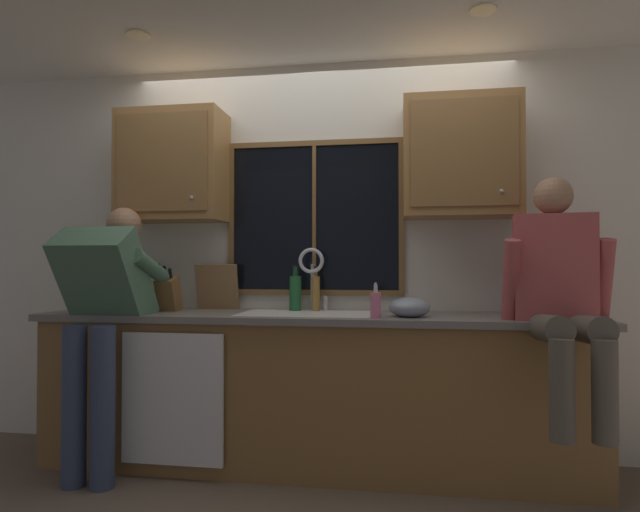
# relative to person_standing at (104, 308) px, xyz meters

# --- Properties ---
(back_wall) EXTENTS (5.62, 0.12, 2.55)m
(back_wall) POSITION_rel_person_standing_xyz_m (1.16, 0.68, 0.31)
(back_wall) COLOR silver
(back_wall) RESTS_ON floor
(ceiling_downlight_left) EXTENTS (0.14, 0.14, 0.01)m
(ceiling_downlight_left) POSITION_rel_person_standing_xyz_m (0.19, 0.02, 1.58)
(ceiling_downlight_left) COLOR #FFEAB2
(ceiling_downlight_right) EXTENTS (0.14, 0.14, 0.01)m
(ceiling_downlight_right) POSITION_rel_person_standing_xyz_m (2.12, 0.02, 1.58)
(ceiling_downlight_right) COLOR #FFEAB2
(window_glass) EXTENTS (1.10, 0.02, 0.95)m
(window_glass) POSITION_rel_person_standing_xyz_m (1.13, 0.61, 0.56)
(window_glass) COLOR black
(window_frame_top) EXTENTS (1.17, 0.02, 0.04)m
(window_frame_top) POSITION_rel_person_standing_xyz_m (1.13, 0.60, 1.05)
(window_frame_top) COLOR brown
(window_frame_bottom) EXTENTS (1.17, 0.02, 0.04)m
(window_frame_bottom) POSITION_rel_person_standing_xyz_m (1.13, 0.60, 0.07)
(window_frame_bottom) COLOR brown
(window_frame_left) EXTENTS (0.03, 0.02, 0.95)m
(window_frame_left) POSITION_rel_person_standing_xyz_m (0.56, 0.60, 0.56)
(window_frame_left) COLOR brown
(window_frame_right) EXTENTS (0.03, 0.02, 0.95)m
(window_frame_right) POSITION_rel_person_standing_xyz_m (1.70, 0.60, 0.56)
(window_frame_right) COLOR brown
(window_mullion_center) EXTENTS (0.02, 0.02, 0.95)m
(window_mullion_center) POSITION_rel_person_standing_xyz_m (1.13, 0.60, 0.56)
(window_mullion_center) COLOR brown
(lower_cabinet_run) EXTENTS (3.22, 0.58, 0.88)m
(lower_cabinet_run) POSITION_rel_person_standing_xyz_m (1.16, 0.33, -0.52)
(lower_cabinet_run) COLOR olive
(lower_cabinet_run) RESTS_ON floor
(countertop) EXTENTS (3.28, 0.62, 0.04)m
(countertop) POSITION_rel_person_standing_xyz_m (1.16, 0.31, -0.06)
(countertop) COLOR slate
(countertop) RESTS_ON lower_cabinet_run
(dishwasher_front) EXTENTS (0.60, 0.02, 0.74)m
(dishwasher_front) POSITION_rel_person_standing_xyz_m (0.42, 0.01, -0.51)
(dishwasher_front) COLOR white
(upper_cabinet_left) EXTENTS (0.68, 0.36, 0.72)m
(upper_cabinet_left) POSITION_rel_person_standing_xyz_m (0.21, 0.45, 0.90)
(upper_cabinet_left) COLOR #9E703D
(upper_cabinet_right) EXTENTS (0.68, 0.36, 0.72)m
(upper_cabinet_right) POSITION_rel_person_standing_xyz_m (2.05, 0.45, 0.90)
(upper_cabinet_right) COLOR #9E703D
(sink) EXTENTS (0.80, 0.46, 0.21)m
(sink) POSITION_rel_person_standing_xyz_m (1.13, 0.32, -0.14)
(sink) COLOR silver
(sink) RESTS_ON lower_cabinet_run
(faucet) EXTENTS (0.18, 0.09, 0.40)m
(faucet) POSITION_rel_person_standing_xyz_m (1.14, 0.50, 0.21)
(faucet) COLOR silver
(faucet) RESTS_ON countertop
(person_standing) EXTENTS (0.53, 0.69, 1.57)m
(person_standing) POSITION_rel_person_standing_xyz_m (0.00, 0.00, 0.00)
(person_standing) COLOR #384260
(person_standing) RESTS_ON floor
(person_sitting_on_counter) EXTENTS (0.54, 0.62, 1.26)m
(person_sitting_on_counter) POSITION_rel_person_standing_xyz_m (2.50, 0.05, 0.14)
(person_sitting_on_counter) COLOR #595147
(person_sitting_on_counter) RESTS_ON countertop
(knife_block) EXTENTS (0.12, 0.18, 0.32)m
(knife_block) POSITION_rel_person_standing_xyz_m (0.23, 0.35, 0.06)
(knife_block) COLOR brown
(knife_block) RESTS_ON countertop
(cutting_board) EXTENTS (0.29, 0.08, 0.30)m
(cutting_board) POSITION_rel_person_standing_xyz_m (0.49, 0.54, 0.10)
(cutting_board) COLOR #997047
(cutting_board) RESTS_ON countertop
(mixing_bowl) EXTENTS (0.23, 0.23, 0.12)m
(mixing_bowl) POSITION_rel_person_standing_xyz_m (1.74, 0.22, 0.01)
(mixing_bowl) COLOR #8C99A8
(mixing_bowl) RESTS_ON countertop
(soap_dispenser) EXTENTS (0.06, 0.07, 0.20)m
(soap_dispenser) POSITION_rel_person_standing_xyz_m (1.56, 0.10, 0.03)
(soap_dispenser) COLOR pink
(soap_dispenser) RESTS_ON countertop
(bottle_green_glass) EXTENTS (0.08, 0.08, 0.29)m
(bottle_green_glass) POSITION_rel_person_standing_xyz_m (1.03, 0.49, 0.08)
(bottle_green_glass) COLOR #1E592D
(bottle_green_glass) RESTS_ON countertop
(bottle_tall_clear) EXTENTS (0.05, 0.05, 0.29)m
(bottle_tall_clear) POSITION_rel_person_standing_xyz_m (1.16, 0.49, 0.07)
(bottle_tall_clear) COLOR olive
(bottle_tall_clear) RESTS_ON countertop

